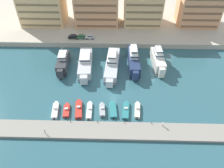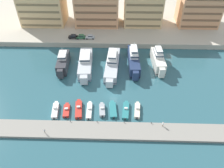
{
  "view_description": "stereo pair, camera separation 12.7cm",
  "coord_description": "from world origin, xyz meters",
  "px_view_note": "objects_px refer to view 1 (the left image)",
  "views": [
    {
      "loc": [
        0.9,
        -52.5,
        50.54
      ],
      "look_at": [
        -0.57,
        2.68,
        2.5
      ],
      "focal_mm": 35.0,
      "sensor_mm": 36.0,
      "label": 1
    },
    {
      "loc": [
        1.03,
        -52.5,
        50.54
      ],
      "look_at": [
        -0.57,
        2.68,
        2.5
      ],
      "focal_mm": 35.0,
      "sensor_mm": 36.0,
      "label": 2
    }
  ],
  "objects_px": {
    "pedestrian_mid_deck": "(163,124)",
    "car_black_far_left": "(73,36)",
    "yacht_charcoal_far_left": "(63,62)",
    "motorboat_teal_mid_right": "(126,110)",
    "motorboat_white_center_left": "(89,110)",
    "yacht_navy_center_left": "(134,60)",
    "motorboat_grey_center": "(102,110)",
    "motorboat_teal_center_right": "(113,110)",
    "pedestrian_near_edge": "(44,131)",
    "yacht_silver_mid_left": "(112,63)",
    "yacht_silver_left": "(85,63)",
    "yacht_ivory_center": "(158,60)",
    "motorboat_red_mid_left": "(79,109)",
    "motorboat_cream_right": "(137,110)",
    "motorboat_red_left": "(66,110)",
    "car_silver_mid_left": "(90,37)",
    "car_green_left": "(81,37)",
    "motorboat_white_far_left": "(55,110)"
  },
  "relations": [
    {
      "from": "yacht_silver_mid_left",
      "to": "motorboat_red_left",
      "type": "xyz_separation_m",
      "value": [
        -13.49,
        -22.62,
        -1.77
      ]
    },
    {
      "from": "motorboat_red_left",
      "to": "pedestrian_near_edge",
      "type": "distance_m",
      "value": 9.78
    },
    {
      "from": "yacht_silver_left",
      "to": "car_silver_mid_left",
      "type": "relative_size",
      "value": 4.96
    },
    {
      "from": "car_black_far_left",
      "to": "car_silver_mid_left",
      "type": "bearing_deg",
      "value": 0.34
    },
    {
      "from": "motorboat_teal_center_right",
      "to": "pedestrian_mid_deck",
      "type": "distance_m",
      "value": 15.67
    },
    {
      "from": "yacht_silver_mid_left",
      "to": "motorboat_white_center_left",
      "type": "xyz_separation_m",
      "value": [
        -6.48,
        -22.43,
        -1.79
      ]
    },
    {
      "from": "motorboat_red_mid_left",
      "to": "car_black_far_left",
      "type": "distance_m",
      "value": 41.54
    },
    {
      "from": "car_black_far_left",
      "to": "motorboat_red_mid_left",
      "type": "bearing_deg",
      "value": -78.85
    },
    {
      "from": "yacht_charcoal_far_left",
      "to": "motorboat_teal_mid_right",
      "type": "bearing_deg",
      "value": -43.3
    },
    {
      "from": "yacht_silver_mid_left",
      "to": "pedestrian_mid_deck",
      "type": "distance_m",
      "value": 31.91
    },
    {
      "from": "motorboat_red_left",
      "to": "car_black_far_left",
      "type": "relative_size",
      "value": 1.49
    },
    {
      "from": "yacht_silver_mid_left",
      "to": "car_green_left",
      "type": "bearing_deg",
      "value": 127.76
    },
    {
      "from": "yacht_ivory_center",
      "to": "motorboat_teal_mid_right",
      "type": "xyz_separation_m",
      "value": [
        -12.7,
        -24.09,
        -2.27
      ]
    },
    {
      "from": "motorboat_red_left",
      "to": "car_silver_mid_left",
      "type": "relative_size",
      "value": 1.47
    },
    {
      "from": "yacht_ivory_center",
      "to": "car_green_left",
      "type": "distance_m",
      "value": 35.76
    },
    {
      "from": "yacht_ivory_center",
      "to": "pedestrian_near_edge",
      "type": "xyz_separation_m",
      "value": [
        -35.23,
        -33.34,
        -0.97
      ]
    },
    {
      "from": "car_silver_mid_left",
      "to": "car_black_far_left",
      "type": "bearing_deg",
      "value": -179.66
    },
    {
      "from": "yacht_navy_center_left",
      "to": "motorboat_teal_mid_right",
      "type": "bearing_deg",
      "value": -98.02
    },
    {
      "from": "car_black_far_left",
      "to": "motorboat_teal_mid_right",
      "type": "bearing_deg",
      "value": -60.94
    },
    {
      "from": "car_black_far_left",
      "to": "yacht_charcoal_far_left",
      "type": "bearing_deg",
      "value": -93.21
    },
    {
      "from": "car_black_far_left",
      "to": "car_silver_mid_left",
      "type": "relative_size",
      "value": 0.99
    },
    {
      "from": "yacht_silver_mid_left",
      "to": "motorboat_teal_center_right",
      "type": "height_order",
      "value": "yacht_silver_mid_left"
    },
    {
      "from": "pedestrian_mid_deck",
      "to": "car_black_far_left",
      "type": "bearing_deg",
      "value": 125.19
    },
    {
      "from": "pedestrian_near_edge",
      "to": "pedestrian_mid_deck",
      "type": "height_order",
      "value": "pedestrian_mid_deck"
    },
    {
      "from": "yacht_charcoal_far_left",
      "to": "yacht_navy_center_left",
      "type": "relative_size",
      "value": 0.78
    },
    {
      "from": "pedestrian_near_edge",
      "to": "pedestrian_mid_deck",
      "type": "xyz_separation_m",
      "value": [
        32.86,
        3.2,
        0.03
      ]
    },
    {
      "from": "motorboat_white_center_left",
      "to": "motorboat_grey_center",
      "type": "xyz_separation_m",
      "value": [
        3.94,
        0.2,
        0.13
      ]
    },
    {
      "from": "yacht_charcoal_far_left",
      "to": "motorboat_white_far_left",
      "type": "xyz_separation_m",
      "value": [
        1.91,
        -22.87,
        -1.76
      ]
    },
    {
      "from": "motorboat_teal_center_right",
      "to": "pedestrian_near_edge",
      "type": "relative_size",
      "value": 4.4
    },
    {
      "from": "yacht_silver_left",
      "to": "motorboat_red_mid_left",
      "type": "height_order",
      "value": "yacht_silver_left"
    },
    {
      "from": "motorboat_teal_center_right",
      "to": "yacht_navy_center_left",
      "type": "bearing_deg",
      "value": 72.84
    },
    {
      "from": "car_silver_mid_left",
      "to": "motorboat_cream_right",
      "type": "bearing_deg",
      "value": -65.36
    },
    {
      "from": "yacht_silver_left",
      "to": "motorboat_cream_right",
      "type": "xyz_separation_m",
      "value": [
        18.51,
        -21.96,
        -1.63
      ]
    },
    {
      "from": "yacht_charcoal_far_left",
      "to": "car_black_far_left",
      "type": "relative_size",
      "value": 3.7
    },
    {
      "from": "yacht_charcoal_far_left",
      "to": "pedestrian_mid_deck",
      "type": "height_order",
      "value": "yacht_charcoal_far_left"
    },
    {
      "from": "pedestrian_mid_deck",
      "to": "motorboat_teal_center_right",
      "type": "bearing_deg",
      "value": 156.43
    },
    {
      "from": "car_black_far_left",
      "to": "yacht_navy_center_left",
      "type": "bearing_deg",
      "value": -32.48
    },
    {
      "from": "motorboat_red_mid_left",
      "to": "pedestrian_mid_deck",
      "type": "distance_m",
      "value": 25.58
    },
    {
      "from": "yacht_silver_mid_left",
      "to": "yacht_silver_left",
      "type": "bearing_deg",
      "value": -179.82
    },
    {
      "from": "yacht_charcoal_far_left",
      "to": "motorboat_teal_mid_right",
      "type": "relative_size",
      "value": 1.99
    },
    {
      "from": "yacht_silver_left",
      "to": "pedestrian_mid_deck",
      "type": "distance_m",
      "value": 37.81
    },
    {
      "from": "motorboat_white_far_left",
      "to": "motorboat_cream_right",
      "type": "distance_m",
      "value": 25.2
    },
    {
      "from": "car_green_left",
      "to": "pedestrian_mid_deck",
      "type": "distance_m",
      "value": 55.09
    },
    {
      "from": "motorboat_red_left",
      "to": "motorboat_teal_mid_right",
      "type": "xyz_separation_m",
      "value": [
        18.25,
        0.55,
        0.02
      ]
    },
    {
      "from": "yacht_ivory_center",
      "to": "motorboat_grey_center",
      "type": "xyz_separation_m",
      "value": [
        -19.99,
        -24.26,
        -2.17
      ]
    },
    {
      "from": "motorboat_grey_center",
      "to": "yacht_charcoal_far_left",
      "type": "bearing_deg",
      "value": 126.05
    },
    {
      "from": "motorboat_teal_center_right",
      "to": "pedestrian_near_edge",
      "type": "height_order",
      "value": "pedestrian_near_edge"
    },
    {
      "from": "yacht_silver_left",
      "to": "motorboat_cream_right",
      "type": "bearing_deg",
      "value": -49.87
    },
    {
      "from": "motorboat_white_center_left",
      "to": "yacht_navy_center_left",
      "type": "bearing_deg",
      "value": 59.08
    },
    {
      "from": "motorboat_white_far_left",
      "to": "motorboat_red_mid_left",
      "type": "relative_size",
      "value": 0.9
    }
  ]
}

